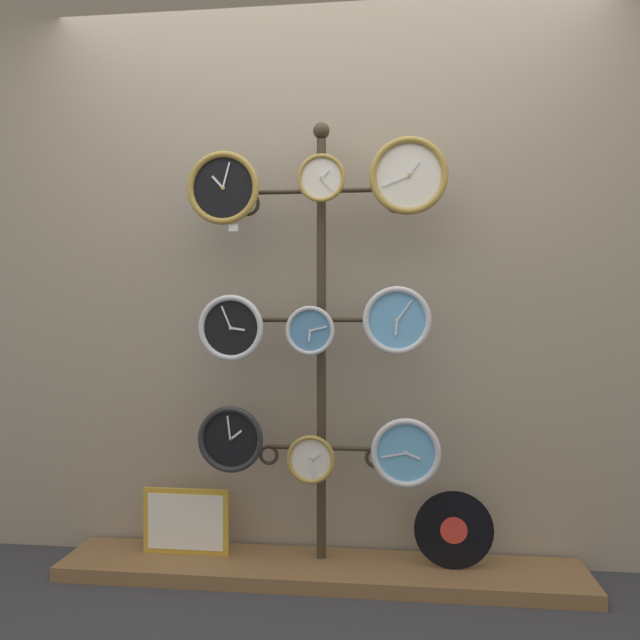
# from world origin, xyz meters

# --- Properties ---
(ground_plane) EXTENTS (12.00, 12.00, 0.00)m
(ground_plane) POSITION_xyz_m (0.00, 0.00, 0.00)
(ground_plane) COLOR #333338
(shop_wall) EXTENTS (4.40, 0.04, 2.80)m
(shop_wall) POSITION_xyz_m (0.00, 0.57, 1.40)
(shop_wall) COLOR gray
(shop_wall) RESTS_ON ground_plane
(low_shelf) EXTENTS (2.20, 0.36, 0.06)m
(low_shelf) POSITION_xyz_m (0.00, 0.35, 0.03)
(low_shelf) COLOR brown
(low_shelf) RESTS_ON ground_plane
(display_stand) EXTENTS (0.77, 0.37, 1.92)m
(display_stand) POSITION_xyz_m (0.00, 0.41, 0.69)
(display_stand) COLOR #382D1E
(display_stand) RESTS_ON ground_plane
(clock_top_left) EXTENTS (0.31, 0.04, 0.31)m
(clock_top_left) POSITION_xyz_m (-0.40, 0.30, 1.63)
(clock_top_left) COLOR black
(clock_top_center) EXTENTS (0.20, 0.04, 0.20)m
(clock_top_center) POSITION_xyz_m (0.01, 0.31, 1.66)
(clock_top_center) COLOR silver
(clock_top_right) EXTENTS (0.32, 0.04, 0.32)m
(clock_top_right) POSITION_xyz_m (0.37, 0.32, 1.67)
(clock_top_right) COLOR silver
(clock_middle_left) EXTENTS (0.28, 0.04, 0.28)m
(clock_middle_left) POSITION_xyz_m (-0.37, 0.30, 1.05)
(clock_middle_left) COLOR black
(clock_middle_center) EXTENTS (0.21, 0.04, 0.21)m
(clock_middle_center) POSITION_xyz_m (-0.04, 0.32, 1.04)
(clock_middle_center) COLOR #4C84B2
(clock_middle_right) EXTENTS (0.28, 0.04, 0.28)m
(clock_middle_right) POSITION_xyz_m (0.32, 0.30, 1.08)
(clock_middle_right) COLOR #60A8DB
(clock_bottom_left) EXTENTS (0.28, 0.04, 0.28)m
(clock_bottom_left) POSITION_xyz_m (-0.37, 0.31, 0.58)
(clock_bottom_left) COLOR black
(clock_bottom_center) EXTENTS (0.20, 0.04, 0.20)m
(clock_bottom_center) POSITION_xyz_m (-0.03, 0.30, 0.51)
(clock_bottom_center) COLOR silver
(clock_bottom_right) EXTENTS (0.28, 0.04, 0.28)m
(clock_bottom_right) POSITION_xyz_m (0.36, 0.29, 0.55)
(clock_bottom_right) COLOR #60A8DB
(vinyl_record) EXTENTS (0.32, 0.01, 0.32)m
(vinyl_record) POSITION_xyz_m (0.55, 0.35, 0.22)
(vinyl_record) COLOR black
(vinyl_record) RESTS_ON low_shelf
(picture_frame) EXTENTS (0.38, 0.02, 0.28)m
(picture_frame) POSITION_xyz_m (-0.59, 0.38, 0.20)
(picture_frame) COLOR gold
(picture_frame) RESTS_ON low_shelf
(price_tag_upper) EXTENTS (0.04, 0.00, 0.03)m
(price_tag_upper) POSITION_xyz_m (-0.36, 0.30, 1.47)
(price_tag_upper) COLOR white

